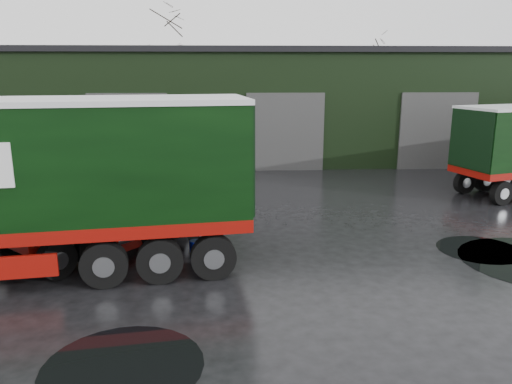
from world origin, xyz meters
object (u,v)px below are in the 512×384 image
warehouse (275,102)px  tree_back_a (167,75)px  wash_bucket (195,246)px  tree_back_b (362,87)px  hero_tractor (103,181)px

warehouse → tree_back_a: 12.90m
wash_bucket → tree_back_b: 30.57m
warehouse → tree_back_a: tree_back_a is taller
hero_tractor → tree_back_a: size_ratio=0.67×
hero_tractor → tree_back_b: (14.50, 27.35, 1.77)m
warehouse → tree_back_a: (-8.00, 10.00, 1.59)m
hero_tractor → tree_back_b: tree_back_b is taller
hero_tractor → tree_back_b: bearing=102.8°
wash_bucket → warehouse: bearing=78.0°
warehouse → hero_tractor: bearing=-110.5°
warehouse → wash_bucket: (-3.83, -17.96, -2.99)m
tree_back_b → tree_back_a: bearing=180.0°
warehouse → hero_tractor: warehouse is taller
tree_back_a → tree_back_b: (16.00, 0.00, -1.00)m
wash_bucket → tree_back_b: size_ratio=0.05×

